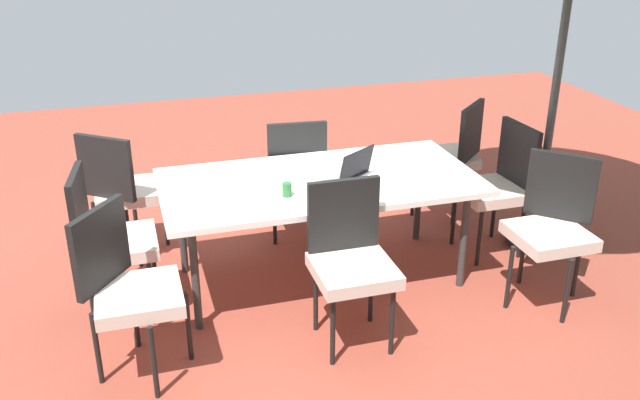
% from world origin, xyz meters
% --- Properties ---
extents(ground_plane, '(10.00, 10.00, 0.02)m').
position_xyz_m(ground_plane, '(0.00, 0.00, -0.01)').
color(ground_plane, brown).
extents(dining_table, '(2.11, 1.04, 0.76)m').
position_xyz_m(dining_table, '(0.00, 0.00, 0.71)').
color(dining_table, silver).
rests_on(dining_table, ground_plane).
extents(chair_west, '(0.47, 0.46, 0.98)m').
position_xyz_m(chair_west, '(-1.39, -0.04, 0.55)').
color(chair_west, beige).
rests_on(chair_west, ground_plane).
extents(chair_northwest, '(0.59, 0.59, 0.98)m').
position_xyz_m(chair_northwest, '(-1.36, 0.67, 0.55)').
color(chair_northwest, beige).
rests_on(chair_northwest, ground_plane).
extents(chair_east, '(0.48, 0.47, 0.98)m').
position_xyz_m(chair_east, '(1.39, 0.03, 0.55)').
color(chair_east, beige).
rests_on(chair_east, ground_plane).
extents(chair_northeast, '(0.58, 0.58, 0.98)m').
position_xyz_m(chair_northeast, '(1.29, 0.67, 0.55)').
color(chair_northeast, beige).
rests_on(chair_northeast, ground_plane).
extents(chair_southeast, '(0.58, 0.58, 0.98)m').
position_xyz_m(chair_southeast, '(1.28, -0.75, 0.55)').
color(chair_southeast, beige).
rests_on(chair_southeast, ground_plane).
extents(chair_north, '(0.46, 0.46, 0.98)m').
position_xyz_m(chair_north, '(0.03, 0.72, 0.55)').
color(chair_north, beige).
rests_on(chair_north, ground_plane).
extents(chair_southwest, '(0.59, 0.59, 0.98)m').
position_xyz_m(chair_southwest, '(-1.34, -0.72, 0.55)').
color(chair_southwest, beige).
rests_on(chair_southwest, ground_plane).
extents(chair_south, '(0.47, 0.48, 0.98)m').
position_xyz_m(chair_south, '(-0.01, -0.70, 0.55)').
color(chair_south, beige).
rests_on(chair_south, ground_plane).
extents(laptop, '(0.40, 0.38, 0.21)m').
position_xyz_m(laptop, '(-0.19, 0.03, 0.80)').
color(laptop, gray).
rests_on(laptop, dining_table).
extents(cup, '(0.06, 0.06, 0.09)m').
position_xyz_m(cup, '(0.28, 0.21, 0.80)').
color(cup, '#286B33').
rests_on(cup, dining_table).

